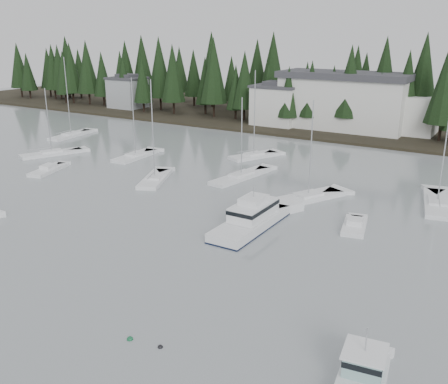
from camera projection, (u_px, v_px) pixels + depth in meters
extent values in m
cube|color=black|center=(386.00, 122.00, 108.86)|extent=(240.00, 54.00, 1.00)
cube|color=silver|center=(276.00, 106.00, 101.85)|extent=(9.00, 7.00, 7.50)
cube|color=#38383D|center=(277.00, 86.00, 100.61)|extent=(9.54, 7.42, 0.50)
cube|color=#38383D|center=(277.00, 83.00, 100.43)|extent=(4.95, 3.85, 0.80)
cube|color=#999EA0|center=(128.00, 93.00, 124.35)|extent=(8.00, 7.00, 7.00)
cube|color=#38383D|center=(127.00, 78.00, 123.19)|extent=(8.48, 7.42, 0.50)
cube|color=#38383D|center=(127.00, 76.00, 123.01)|extent=(4.40, 3.85, 0.80)
cube|color=silver|center=(344.00, 103.00, 97.46)|extent=(24.00, 10.00, 10.00)
cube|color=#38383D|center=(346.00, 75.00, 95.82)|extent=(25.00, 11.00, 1.20)
cube|color=silver|center=(408.00, 114.00, 93.61)|extent=(10.00, 8.00, 7.00)
cube|color=white|center=(250.00, 226.00, 50.39)|extent=(3.58, 11.35, 1.65)
cube|color=black|center=(250.00, 228.00, 50.43)|extent=(3.62, 11.41, 0.23)
cube|color=white|center=(253.00, 210.00, 50.35)|extent=(2.91, 5.91, 1.49)
cube|color=black|center=(254.00, 207.00, 50.24)|extent=(2.98, 5.97, 0.41)
cube|color=white|center=(254.00, 200.00, 50.02)|extent=(2.12, 2.96, 0.67)
cylinder|color=#A5A8AD|center=(254.00, 192.00, 49.76)|extent=(0.10, 0.10, 1.13)
cube|color=#84ADAC|center=(364.00, 362.00, 27.90)|extent=(2.39, 2.47, 1.29)
cube|color=white|center=(365.00, 351.00, 27.68)|extent=(2.68, 2.80, 0.11)
cube|color=black|center=(364.00, 358.00, 27.82)|extent=(2.45, 2.51, 0.37)
cylinder|color=#A5A8AD|center=(366.00, 339.00, 27.44)|extent=(0.08, 0.08, 1.47)
cube|color=white|center=(71.00, 137.00, 93.76)|extent=(3.74, 10.15, 1.05)
cube|color=white|center=(71.00, 133.00, 93.56)|extent=(2.19, 3.56, 0.30)
cylinder|color=#A5A8AD|center=(67.00, 96.00, 91.44)|extent=(0.14, 0.14, 13.99)
cube|color=white|center=(52.00, 155.00, 79.88)|extent=(6.18, 9.78, 1.05)
cube|color=white|center=(51.00, 151.00, 79.68)|extent=(2.93, 3.69, 0.30)
cylinder|color=#A5A8AD|center=(48.00, 121.00, 78.16)|extent=(0.14, 0.14, 10.07)
cube|color=white|center=(136.00, 158.00, 78.26)|extent=(3.34, 8.90, 1.05)
cube|color=white|center=(135.00, 154.00, 78.06)|extent=(2.14, 3.09, 0.30)
cylinder|color=#A5A8AD|center=(133.00, 117.00, 76.27)|extent=(0.14, 0.14, 11.80)
cube|color=white|center=(241.00, 178.00, 67.46)|extent=(4.17, 11.12, 1.05)
cube|color=white|center=(241.00, 174.00, 67.26)|extent=(2.30, 3.92, 0.30)
cylinder|color=#A5A8AD|center=(242.00, 137.00, 65.70)|extent=(0.14, 0.14, 10.30)
cube|color=white|center=(308.00, 199.00, 59.03)|extent=(6.78, 9.47, 1.05)
cube|color=white|center=(308.00, 194.00, 58.83)|extent=(3.24, 3.70, 0.30)
cylinder|color=#A5A8AD|center=(311.00, 149.00, 57.15)|extent=(0.14, 0.14, 11.13)
cube|color=white|center=(254.00, 158.00, 78.31)|extent=(5.99, 8.60, 1.05)
cube|color=white|center=(254.00, 154.00, 78.11)|extent=(2.94, 3.35, 0.30)
cylinder|color=#A5A8AD|center=(255.00, 113.00, 76.16)|extent=(0.14, 0.14, 12.87)
cube|color=white|center=(155.00, 181.00, 66.17)|extent=(5.87, 8.98, 1.05)
cube|color=white|center=(155.00, 176.00, 65.97)|extent=(2.87, 3.43, 0.30)
cylinder|color=#A5A8AD|center=(153.00, 130.00, 64.04)|extent=(0.14, 0.14, 12.71)
cube|color=white|center=(437.00, 206.00, 56.91)|extent=(4.76, 10.61, 1.05)
cube|color=white|center=(438.00, 200.00, 56.71)|extent=(2.60, 3.80, 0.30)
cylinder|color=#A5A8AD|center=(446.00, 143.00, 54.65)|extent=(0.14, 0.14, 13.56)
cube|color=white|center=(49.00, 171.00, 70.50)|extent=(3.95, 7.17, 0.90)
cube|color=white|center=(48.00, 166.00, 70.28)|extent=(2.03, 2.51, 0.55)
cube|color=white|center=(354.00, 228.00, 50.29)|extent=(3.24, 5.59, 0.90)
cube|color=white|center=(355.00, 221.00, 50.08)|extent=(1.81, 1.95, 0.55)
sphere|color=#145933|center=(130.00, 339.00, 32.24)|extent=(0.42, 0.42, 0.42)
sphere|color=black|center=(160.00, 347.00, 31.44)|extent=(0.34, 0.34, 0.34)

